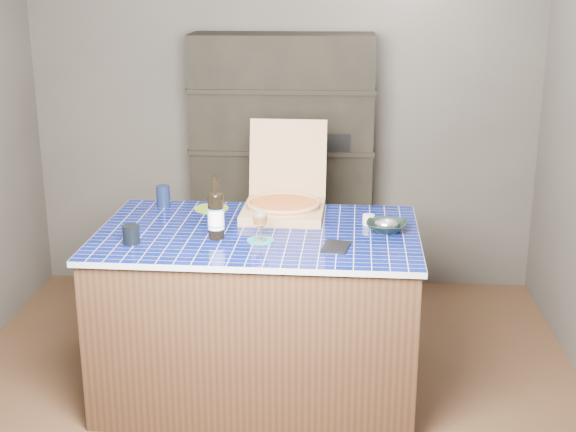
# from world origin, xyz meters

# --- Properties ---
(room) EXTENTS (3.50, 3.50, 3.50)m
(room) POSITION_xyz_m (0.00, 0.00, 1.25)
(room) COLOR brown
(room) RESTS_ON ground
(shelving_unit) EXTENTS (1.20, 0.41, 1.80)m
(shelving_unit) POSITION_xyz_m (0.00, 1.53, 0.90)
(shelving_unit) COLOR black
(shelving_unit) RESTS_ON floor
(kitchen_island) EXTENTS (1.68, 1.09, 0.91)m
(kitchen_island) POSITION_xyz_m (-0.04, 0.15, 0.45)
(kitchen_island) COLOR #43291A
(kitchen_island) RESTS_ON floor
(pizza_box) EXTENTS (0.46, 0.55, 0.48)m
(pizza_box) POSITION_xyz_m (0.08, 0.46, 0.97)
(pizza_box) COLOR #AF7C5A
(pizza_box) RESTS_ON kitchen_island
(mead_bottle) EXTENTS (0.09, 0.09, 0.32)m
(mead_bottle) POSITION_xyz_m (-0.24, 0.03, 1.03)
(mead_bottle) COLOR black
(mead_bottle) RESTS_ON kitchen_island
(teal_trivet) EXTENTS (0.13, 0.13, 0.01)m
(teal_trivet) POSITION_xyz_m (-0.01, -0.00, 0.91)
(teal_trivet) COLOR #177977
(teal_trivet) RESTS_ON kitchen_island
(wine_glass) EXTENTS (0.07, 0.07, 0.16)m
(wine_glass) POSITION_xyz_m (-0.01, -0.00, 1.02)
(wine_glass) COLOR white
(wine_glass) RESTS_ON teal_trivet
(tumbler) EXTENTS (0.08, 0.08, 0.09)m
(tumbler) POSITION_xyz_m (-0.64, -0.07, 0.95)
(tumbler) COLOR black
(tumbler) RESTS_ON kitchen_island
(dvd_case) EXTENTS (0.15, 0.19, 0.01)m
(dvd_case) POSITION_xyz_m (0.36, -0.08, 0.91)
(dvd_case) COLOR black
(dvd_case) RESTS_ON kitchen_island
(bowl) EXTENTS (0.23, 0.23, 0.05)m
(bowl) POSITION_xyz_m (0.62, 0.19, 0.93)
(bowl) COLOR black
(bowl) RESTS_ON kitchen_island
(foil_contents) EXTENTS (0.12, 0.10, 0.06)m
(foil_contents) POSITION_xyz_m (0.62, 0.19, 0.95)
(foil_contents) COLOR silver
(foil_contents) RESTS_ON bowl
(white_jar) EXTENTS (0.06, 0.06, 0.05)m
(white_jar) POSITION_xyz_m (0.53, 0.30, 0.93)
(white_jar) COLOR silver
(white_jar) RESTS_ON kitchen_island
(navy_cup) EXTENTS (0.08, 0.08, 0.12)m
(navy_cup) POSITION_xyz_m (-0.62, 0.58, 0.97)
(navy_cup) COLOR #0E1734
(navy_cup) RESTS_ON kitchen_island
(green_trivet) EXTENTS (0.19, 0.19, 0.01)m
(green_trivet) POSITION_xyz_m (-0.34, 0.54, 0.91)
(green_trivet) COLOR olive
(green_trivet) RESTS_ON kitchen_island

